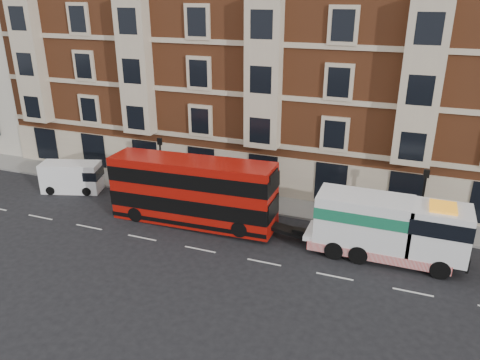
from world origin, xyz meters
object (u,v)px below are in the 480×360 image
at_px(pedestrian, 97,172).
at_px(tow_truck, 385,227).
at_px(box_van, 72,177).
at_px(double_decker_bus, 192,191).

bearing_deg(pedestrian, tow_truck, 19.24).
distance_m(tow_truck, pedestrian, 22.41).
height_order(box_van, pedestrian, box_van).
height_order(tow_truck, box_van, tow_truck).
relative_size(box_van, pedestrian, 2.79).
relative_size(double_decker_bus, tow_truck, 1.25).
bearing_deg(pedestrian, double_decker_bus, 9.29).
bearing_deg(tow_truck, box_van, 176.06).
xyz_separation_m(box_van, pedestrian, (0.98, 1.82, -0.13)).
relative_size(tow_truck, box_van, 1.88).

